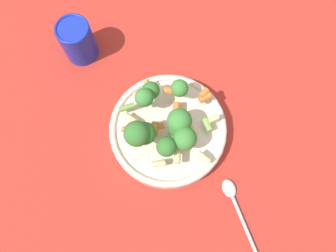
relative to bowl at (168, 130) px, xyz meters
name	(u,v)px	position (x,y,z in m)	size (l,w,h in m)	color
ground_plane	(168,133)	(0.00, 0.00, -0.02)	(3.00, 3.00, 0.00)	#B72D23
bowl	(168,130)	(0.00, 0.00, 0.00)	(0.23, 0.23, 0.04)	beige
pasta_salad	(165,124)	(0.00, 0.01, 0.06)	(0.20, 0.18, 0.09)	#8CB766
cup	(77,40)	(0.25, -0.09, 0.03)	(0.07, 0.07, 0.09)	#192DAD
spoon	(235,204)	(-0.18, 0.08, -0.01)	(0.13, 0.12, 0.01)	silver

